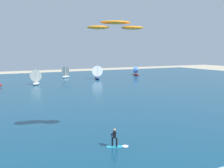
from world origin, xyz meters
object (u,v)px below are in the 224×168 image
(kitesurfer, at_px, (117,140))
(sailboat_mid_right, at_px, (37,77))
(sailboat_far_right, at_px, (67,72))
(sailboat_leading, at_px, (97,72))
(kite, at_px, (115,25))
(sailboat_anchored_offshore, at_px, (137,71))

(kitesurfer, bearing_deg, sailboat_mid_right, 86.00)
(sailboat_far_right, bearing_deg, sailboat_leading, -51.06)
(kite, xyz_separation_m, sailboat_leading, (20.65, 49.68, -8.74))
(kitesurfer, distance_m, kite, 10.50)
(kitesurfer, distance_m, sailboat_mid_right, 47.48)
(kitesurfer, bearing_deg, sailboat_leading, 67.30)
(sailboat_leading, bearing_deg, sailboat_anchored_offshore, 13.71)
(kitesurfer, distance_m, sailboat_anchored_offshore, 67.86)
(kite, bearing_deg, sailboat_leading, 67.43)
(sailboat_far_right, height_order, sailboat_leading, sailboat_leading)
(sailboat_far_right, xyz_separation_m, sailboat_mid_right, (-11.92, -12.78, 0.08))
(kite, relative_size, sailboat_far_right, 1.40)
(kitesurfer, height_order, kite, kite)
(sailboat_leading, relative_size, sailboat_anchored_offshore, 1.29)
(sailboat_far_right, distance_m, sailboat_anchored_offshore, 23.37)
(kite, bearing_deg, sailboat_mid_right, 87.22)
(sailboat_far_right, height_order, sailboat_mid_right, sailboat_mid_right)
(sailboat_anchored_offshore, bearing_deg, kite, -124.65)
(sailboat_anchored_offshore, xyz_separation_m, sailboat_mid_right, (-34.93, -8.70, 0.33))
(kitesurfer, height_order, sailboat_mid_right, sailboat_mid_right)
(sailboat_far_right, bearing_deg, kitesurfer, -104.21)
(kitesurfer, bearing_deg, kite, 64.48)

